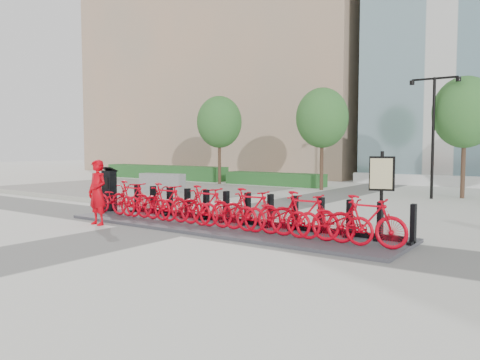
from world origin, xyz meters
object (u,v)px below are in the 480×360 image
Objects in this scene: bike_0 at (115,199)px; worker_red at (97,192)px; map_sign at (382,177)px; kiosk at (109,190)px; jersey_barrier at (162,183)px.

worker_red is (0.76, -1.23, 0.34)m from bike_0.
bike_0 is 7.86m from map_sign.
kiosk is 0.80× the size of worker_red.
bike_0 is at bearing -64.69° from jersey_barrier.
jersey_barrier is (-4.68, 6.67, -0.12)m from bike_0.
kiosk is (-0.87, 0.48, 0.21)m from bike_0.
kiosk is at bearing -68.11° from jersey_barrier.
jersey_barrier is (-5.44, 7.90, -0.46)m from worker_red.
kiosk is 2.37m from worker_red.
worker_red is 7.75m from map_sign.
bike_0 is at bearing -36.17° from kiosk.
map_sign is (11.88, -3.63, 0.91)m from jersey_barrier.
map_sign is (8.08, 2.56, 0.58)m from kiosk.
bike_0 is 0.89× the size of map_sign.
worker_red reaches higher than kiosk.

